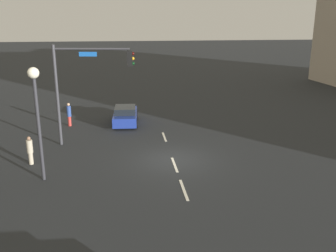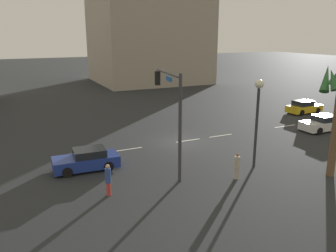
{
  "view_description": "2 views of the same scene",
  "coord_description": "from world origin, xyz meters",
  "views": [
    {
      "loc": [
        -20.4,
        2.81,
        8.14
      ],
      "look_at": [
        1.42,
        0.1,
        1.65
      ],
      "focal_mm": 39.9,
      "sensor_mm": 36.0,
      "label": 1
    },
    {
      "loc": [
        12.54,
        24.0,
        8.6
      ],
      "look_at": [
        0.87,
        -0.32,
        1.37
      ],
      "focal_mm": 37.03,
      "sensor_mm": 36.0,
      "label": 2
    }
  ],
  "objects": [
    {
      "name": "lane_stripe_3",
      "position": [
        -0.83,
        0.0,
        0.01
      ],
      "size": [
        2.2,
        0.14,
        0.01
      ],
      "primitive_type": "cube",
      "color": "silver",
      "rests_on": "ground_plane"
    },
    {
      "name": "ground_plane",
      "position": [
        0.0,
        0.0,
        0.0
      ],
      "size": [
        220.0,
        220.0,
        0.0
      ],
      "primitive_type": "plane",
      "color": "#232628"
    },
    {
      "name": "lane_stripe_2",
      "position": [
        -4.06,
        0.0,
        0.01
      ],
      "size": [
        2.3,
        0.14,
        0.01
      ],
      "primitive_type": "cube",
      "color": "silver",
      "rests_on": "ground_plane"
    },
    {
      "name": "streetlamp",
      "position": [
        -1.96,
        7.0,
        4.1
      ],
      "size": [
        0.56,
        0.56,
        5.82
      ],
      "color": "#2D2D33",
      "rests_on": "ground_plane"
    },
    {
      "name": "lane_stripe_4",
      "position": [
        4.31,
        0.0,
        0.01
      ],
      "size": [
        2.06,
        0.14,
        0.01
      ],
      "primitive_type": "cube",
      "color": "silver",
      "rests_on": "ground_plane"
    },
    {
      "name": "pedestrian_1",
      "position": [
        0.29,
        8.13,
        0.87
      ],
      "size": [
        0.47,
        0.47,
        1.65
      ],
      "color": "#B2A58C",
      "rests_on": "ground_plane"
    },
    {
      "name": "traffic_signal",
      "position": [
        3.34,
        5.3,
        4.38
      ],
      "size": [
        0.94,
        5.03,
        6.46
      ],
      "color": "#38383D",
      "rests_on": "ground_plane"
    },
    {
      "name": "pedestrian_0",
      "position": [
        7.95,
        6.92,
        0.96
      ],
      "size": [
        0.35,
        0.35,
        1.8
      ],
      "color": "#BF3833",
      "rests_on": "ground_plane"
    },
    {
      "name": "car_1",
      "position": [
        8.16,
        2.64,
        0.64
      ],
      "size": [
        4.26,
        2.07,
        1.38
      ],
      "color": "navy",
      "rests_on": "ground_plane"
    }
  ]
}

